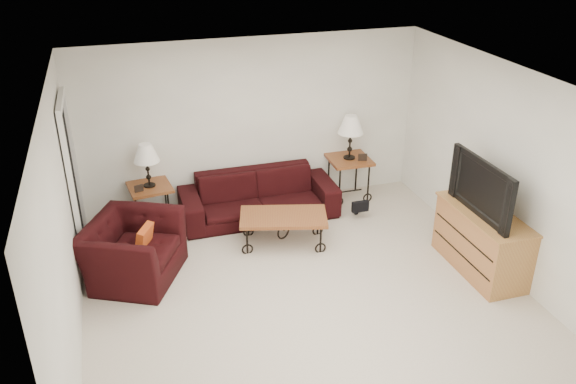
% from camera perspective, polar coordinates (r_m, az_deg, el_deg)
% --- Properties ---
extents(ground, '(5.00, 5.00, 0.00)m').
position_cam_1_polar(ground, '(7.04, 1.69, -9.75)').
color(ground, beige).
rests_on(ground, ground).
extents(wall_back, '(5.00, 0.02, 2.50)m').
position_cam_1_polar(wall_back, '(8.61, -3.53, 6.52)').
color(wall_back, white).
rests_on(wall_back, ground).
extents(wall_front, '(5.00, 0.02, 2.50)m').
position_cam_1_polar(wall_front, '(4.48, 12.44, -14.41)').
color(wall_front, white).
rests_on(wall_front, ground).
extents(wall_left, '(0.02, 5.00, 2.50)m').
position_cam_1_polar(wall_left, '(6.15, -20.88, -3.62)').
color(wall_left, white).
rests_on(wall_left, ground).
extents(wall_right, '(0.02, 5.00, 2.50)m').
position_cam_1_polar(wall_right, '(7.51, 20.22, 1.92)').
color(wall_right, white).
rests_on(wall_right, ground).
extents(ceiling, '(5.00, 5.00, 0.00)m').
position_cam_1_polar(ceiling, '(5.94, 2.01, 10.24)').
color(ceiling, white).
rests_on(ceiling, wall_back).
extents(doorway, '(0.08, 0.94, 2.04)m').
position_cam_1_polar(doorway, '(7.72, -19.99, 0.74)').
color(doorway, black).
rests_on(doorway, ground).
extents(sofa, '(2.23, 0.87, 0.65)m').
position_cam_1_polar(sofa, '(8.53, -2.83, -0.39)').
color(sofa, black).
rests_on(sofa, ground).
extents(side_table_left, '(0.63, 0.63, 0.61)m').
position_cam_1_polar(side_table_left, '(8.51, -12.96, -1.29)').
color(side_table_left, brown).
rests_on(side_table_left, ground).
extents(side_table_right, '(0.63, 0.63, 0.67)m').
position_cam_1_polar(side_table_right, '(9.10, 5.81, 1.33)').
color(side_table_right, brown).
rests_on(side_table_right, ground).
extents(lamp_left, '(0.39, 0.39, 0.61)m').
position_cam_1_polar(lamp_left, '(8.25, -13.38, 2.50)').
color(lamp_left, black).
rests_on(lamp_left, side_table_left).
extents(lamp_right, '(0.39, 0.39, 0.67)m').
position_cam_1_polar(lamp_right, '(8.85, 6.01, 5.25)').
color(lamp_right, black).
rests_on(lamp_right, side_table_right).
extents(photo_frame_left, '(0.12, 0.05, 0.10)m').
position_cam_1_polar(photo_frame_left, '(8.21, -14.15, 0.34)').
color(photo_frame_left, black).
rests_on(photo_frame_left, side_table_left).
extents(photo_frame_right, '(0.13, 0.05, 0.11)m').
position_cam_1_polar(photo_frame_right, '(8.88, 7.19, 3.34)').
color(photo_frame_right, black).
rests_on(photo_frame_right, side_table_right).
extents(coffee_table, '(1.26, 0.89, 0.43)m').
position_cam_1_polar(coffee_table, '(7.89, -0.44, -3.63)').
color(coffee_table, brown).
rests_on(coffee_table, ground).
extents(armchair, '(1.40, 1.46, 0.74)m').
position_cam_1_polar(armchair, '(7.38, -14.73, -5.44)').
color(armchair, black).
rests_on(armchair, ground).
extents(throw_pillow, '(0.23, 0.34, 0.33)m').
position_cam_1_polar(throw_pillow, '(7.26, -13.66, -4.47)').
color(throw_pillow, '#C53E19').
rests_on(throw_pillow, armchair).
extents(tv_stand, '(0.55, 1.32, 0.79)m').
position_cam_1_polar(tv_stand, '(7.64, 18.14, -4.51)').
color(tv_stand, '#BE9546').
rests_on(tv_stand, ground).
extents(television, '(0.16, 1.19, 0.68)m').
position_cam_1_polar(television, '(7.30, 18.80, 0.48)').
color(television, black).
rests_on(television, tv_stand).
extents(backpack, '(0.46, 0.41, 0.49)m').
position_cam_1_polar(backpack, '(8.65, 6.63, -0.75)').
color(backpack, black).
rests_on(backpack, ground).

